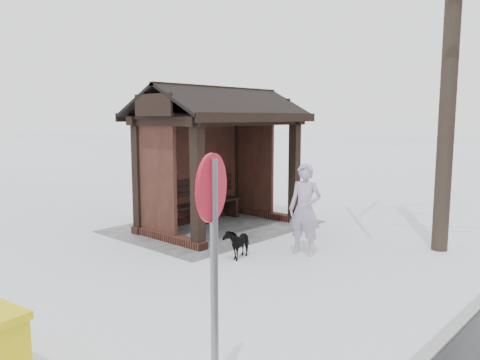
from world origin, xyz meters
name	(u,v)px	position (x,y,z in m)	size (l,w,h in m)	color
ground	(221,228)	(0.00, 0.00, 0.00)	(120.00, 120.00, 0.00)	white
trampled_patch	(214,226)	(0.00, -0.20, 0.01)	(4.20, 3.20, 0.02)	gray
bus_shelter	(215,130)	(0.00, -0.16, 2.17)	(3.60, 2.40, 3.09)	#391B14
pedestrian	(305,209)	(0.40, 2.50, 0.82)	(0.60, 0.39, 1.63)	#A99AB5
dog	(237,243)	(1.36, 1.75, 0.27)	(0.29, 0.63, 0.53)	black
road_sign	(212,226)	(4.65, 4.50, 1.57)	(0.52, 0.23, 2.16)	slate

